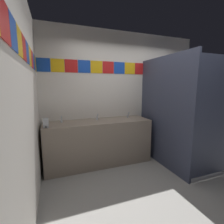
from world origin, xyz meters
TOP-DOWN VIEW (x-y plane):
  - ground_plane at (0.00, 0.00)m, footprint 7.95×7.95m
  - wall_back at (0.00, 1.45)m, footprint 3.62×0.09m
  - wall_side at (-1.85, 0.00)m, footprint 0.09×2.83m
  - vanity_counter at (-0.71, 1.11)m, footprint 2.10×0.62m
  - faucet_left at (-1.41, 1.20)m, footprint 0.04×0.10m
  - faucet_center at (-0.71, 1.20)m, footprint 0.04×0.10m
  - faucet_right at (-0.01, 1.20)m, footprint 0.04×0.10m
  - soap_dispenser at (-1.68, 0.91)m, footprint 0.09×0.09m
  - stall_divider at (0.64, 0.37)m, footprint 0.92×1.56m
  - toilet at (1.01, 0.96)m, footprint 0.39×0.49m

SIDE VIEW (x-z plane):
  - ground_plane at x=0.00m, z-range 0.00..0.00m
  - toilet at x=1.01m, z-range -0.07..0.67m
  - vanity_counter at x=-0.71m, z-range 0.01..0.90m
  - faucet_left at x=-1.41m, z-range 0.87..1.01m
  - faucet_center at x=-0.71m, z-range 0.87..1.01m
  - faucet_right at x=-0.01m, z-range 0.87..1.01m
  - soap_dispenser at x=-1.68m, z-range 0.89..1.05m
  - stall_divider at x=0.64m, z-range 0.00..2.15m
  - wall_back at x=0.00m, z-range 0.01..2.76m
  - wall_side at x=-1.85m, z-range 0.01..2.76m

